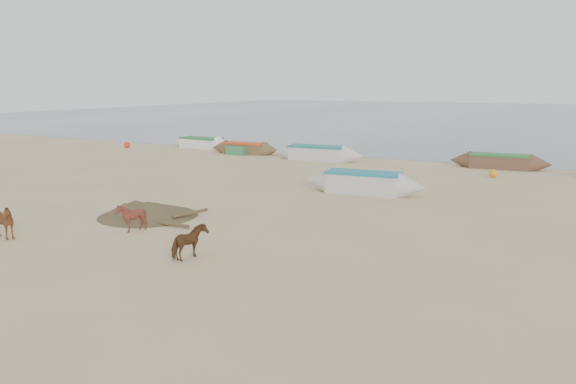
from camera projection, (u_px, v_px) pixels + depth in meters
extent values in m
plane|color=tan|center=(227.00, 245.00, 17.30)|extent=(140.00, 140.00, 0.00)
plane|color=slate|center=(523.00, 116.00, 88.21)|extent=(160.00, 160.00, 0.00)
imported|color=#55231B|center=(131.00, 217.00, 18.83)|extent=(1.18, 1.14, 0.99)
imported|color=#53321A|center=(191.00, 243.00, 15.87)|extent=(1.06, 1.16, 0.97)
cone|color=brown|center=(148.00, 209.00, 21.12)|extent=(4.01, 4.01, 0.55)
cube|color=#327146|center=(238.00, 150.00, 39.65)|extent=(1.40, 1.20, 0.60)
sphere|color=orange|center=(493.00, 173.00, 29.87)|extent=(0.44, 0.44, 0.44)
cube|color=slate|center=(309.00, 152.00, 38.68)|extent=(1.20, 1.10, 0.56)
sphere|color=red|center=(127.00, 145.00, 43.54)|extent=(0.48, 0.48, 0.48)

